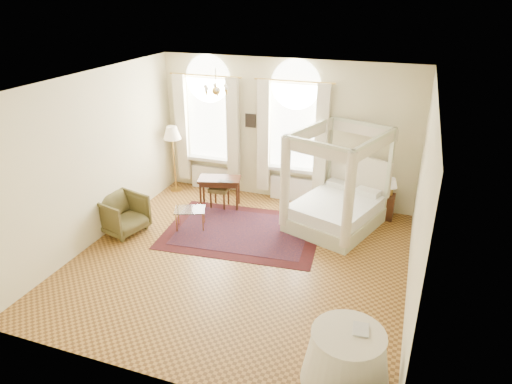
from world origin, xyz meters
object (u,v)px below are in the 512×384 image
armchair (122,214)px  nightstand (385,206)px  side_table (346,358)px  canopy_bed (336,206)px  floor_lamp (172,136)px  writing_desk (220,182)px  coffee_table (190,211)px  stool (219,190)px

armchair → nightstand: bearing=-49.7°
side_table → armchair: bearing=153.7°
armchair → canopy_bed: bearing=-53.1°
armchair → side_table: (5.03, -2.48, -0.01)m
floor_lamp → side_table: (5.03, -4.75, -1.03)m
canopy_bed → side_table: canopy_bed is taller
writing_desk → floor_lamp: (-1.43, 0.51, 0.81)m
writing_desk → floor_lamp: size_ratio=0.63×
writing_desk → coffee_table: bearing=-98.9°
writing_desk → side_table: side_table is taller
writing_desk → stool: (-0.01, 0.00, -0.20)m
stool → side_table: 5.57m
canopy_bed → writing_desk: bearing=178.4°
canopy_bed → nightstand: size_ratio=4.24×
nightstand → armchair: bearing=-154.4°
nightstand → side_table: side_table is taller
nightstand → writing_desk: writing_desk is taller
nightstand → canopy_bed: bearing=-141.9°
nightstand → floor_lamp: size_ratio=0.33×
canopy_bed → nightstand: (0.96, 0.76, -0.20)m
floor_lamp → coffee_table: bearing=-53.0°
nightstand → armchair: armchair is taller
stool → side_table: side_table is taller
stool → armchair: bearing=-128.9°
canopy_bed → floor_lamp: bearing=172.0°
armchair → side_table: armchair is taller
writing_desk → stool: bearing=172.7°
armchair → coffee_table: size_ratio=1.15×
coffee_table → armchair: bearing=-154.1°
stool → side_table: bearing=-49.7°
canopy_bed → floor_lamp: 4.27m
armchair → coffee_table: 1.39m
canopy_bed → writing_desk: (-2.70, 0.07, 0.13)m
coffee_table → nightstand: bearing=25.6°
coffee_table → floor_lamp: size_ratio=0.45×
nightstand → side_table: size_ratio=0.48×
stool → floor_lamp: floor_lamp is taller
canopy_bed → stool: size_ratio=4.76×
nightstand → stool: 3.74m
floor_lamp → canopy_bed: bearing=-8.0°
armchair → stool: bearing=-24.2°
nightstand → floor_lamp: floor_lamp is taller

